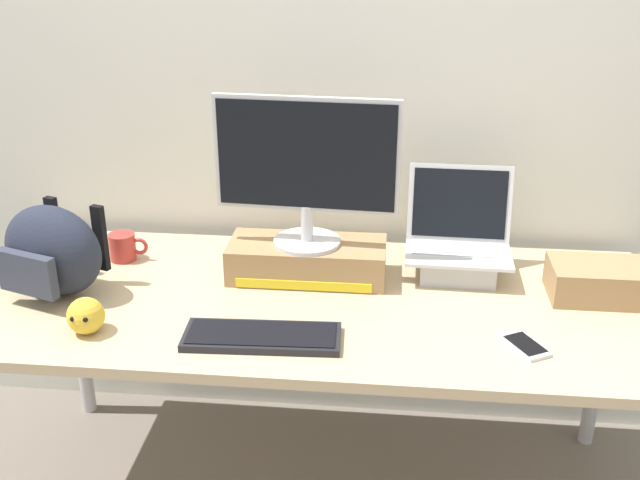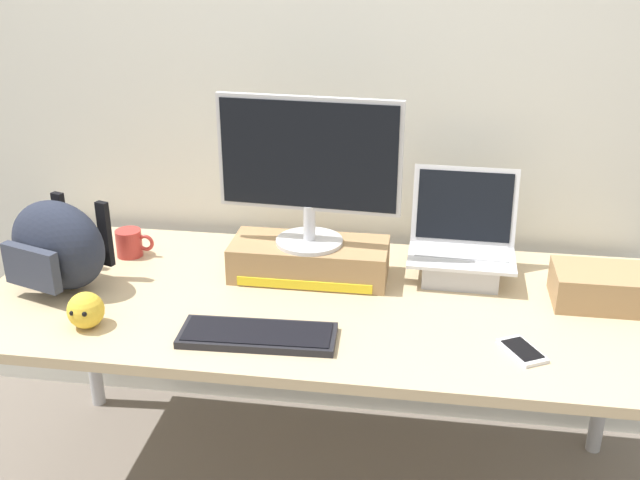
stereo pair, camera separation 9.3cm
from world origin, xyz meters
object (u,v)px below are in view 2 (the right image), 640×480
(toner_box_yellow, at_px, (309,260))
(plush_toy, at_px, (86,310))
(desktop_monitor, at_px, (309,167))
(cell_phone, at_px, (522,351))
(external_keyboard, at_px, (258,335))
(messenger_backpack, at_px, (57,246))
(toner_box_cyan, at_px, (612,288))
(coffee_mug, at_px, (130,243))
(open_laptop, at_px, (461,256))

(toner_box_yellow, height_order, plush_toy, toner_box_yellow)
(desktop_monitor, xyz_separation_m, cell_phone, (0.60, -0.35, -0.34))
(external_keyboard, xyz_separation_m, messenger_backpack, (-0.63, 0.20, 0.12))
(toner_box_yellow, height_order, messenger_backpack, messenger_backpack)
(desktop_monitor, relative_size, toner_box_cyan, 1.67)
(toner_box_yellow, distance_m, coffee_mug, 0.60)
(open_laptop, height_order, coffee_mug, open_laptop)
(open_laptop, distance_m, plush_toy, 1.09)
(messenger_backpack, bearing_deg, coffee_mug, 83.41)
(external_keyboard, bearing_deg, cell_phone, 0.44)
(desktop_monitor, distance_m, cell_phone, 0.77)
(toner_box_yellow, height_order, cell_phone, toner_box_yellow)
(messenger_backpack, height_order, cell_phone, messenger_backpack)
(toner_box_cyan, bearing_deg, plush_toy, -166.29)
(desktop_monitor, bearing_deg, external_keyboard, -97.00)
(external_keyboard, relative_size, cell_phone, 2.77)
(open_laptop, relative_size, plush_toy, 3.26)
(toner_box_yellow, xyz_separation_m, cell_phone, (0.60, -0.35, -0.05))
(toner_box_yellow, distance_m, external_keyboard, 0.39)
(plush_toy, bearing_deg, toner_box_yellow, 36.14)
(desktop_monitor, distance_m, messenger_backpack, 0.76)
(toner_box_yellow, bearing_deg, desktop_monitor, -94.96)
(cell_phone, bearing_deg, messenger_backpack, 143.23)
(cell_phone, bearing_deg, toner_box_cyan, 19.16)
(desktop_monitor, height_order, coffee_mug, desktop_monitor)
(cell_phone, height_order, plush_toy, plush_toy)
(open_laptop, height_order, external_keyboard, open_laptop)
(desktop_monitor, relative_size, cell_phone, 3.61)
(toner_box_yellow, height_order, toner_box_cyan, toner_box_yellow)
(open_laptop, bearing_deg, plush_toy, -153.44)
(cell_phone, bearing_deg, open_laptop, 79.79)
(messenger_backpack, relative_size, plush_toy, 3.62)
(open_laptop, relative_size, cell_phone, 2.16)
(coffee_mug, bearing_deg, toner_box_cyan, -4.33)
(external_keyboard, height_order, coffee_mug, coffee_mug)
(messenger_backpack, bearing_deg, external_keyboard, 0.55)
(open_laptop, bearing_deg, toner_box_yellow, -169.60)
(messenger_backpack, xyz_separation_m, toner_box_cyan, (1.57, 0.13, -0.08))
(cell_phone, bearing_deg, plush_toy, 152.66)
(toner_box_yellow, relative_size, open_laptop, 1.47)
(coffee_mug, relative_size, plush_toy, 1.27)
(open_laptop, xyz_separation_m, toner_box_cyan, (0.41, -0.12, -0.02))
(desktop_monitor, height_order, toner_box_cyan, desktop_monitor)
(toner_box_yellow, height_order, coffee_mug, toner_box_yellow)
(desktop_monitor, xyz_separation_m, messenger_backpack, (-0.71, -0.18, -0.22))
(desktop_monitor, height_order, open_laptop, desktop_monitor)
(desktop_monitor, xyz_separation_m, plush_toy, (-0.53, -0.39, -0.30))
(external_keyboard, bearing_deg, coffee_mug, 136.89)
(open_laptop, distance_m, cell_phone, 0.45)
(toner_box_yellow, distance_m, cell_phone, 0.69)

